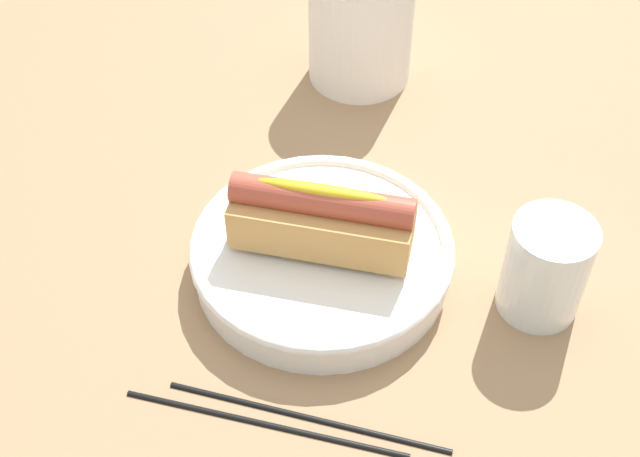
# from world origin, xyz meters

# --- Properties ---
(ground_plane) EXTENTS (2.40, 2.40, 0.00)m
(ground_plane) POSITION_xyz_m (0.00, 0.00, 0.00)
(ground_plane) COLOR #9E7A56
(serving_bowl) EXTENTS (0.23, 0.23, 0.04)m
(serving_bowl) POSITION_xyz_m (-0.00, -0.00, 0.02)
(serving_bowl) COLOR white
(serving_bowl) RESTS_ON ground_plane
(hotdog_front) EXTENTS (0.15, 0.05, 0.06)m
(hotdog_front) POSITION_xyz_m (-0.00, -0.00, 0.06)
(hotdog_front) COLOR tan
(hotdog_front) RESTS_ON serving_bowl
(water_glass) EXTENTS (0.07, 0.07, 0.09)m
(water_glass) POSITION_xyz_m (0.18, 0.00, 0.04)
(water_glass) COLOR white
(water_glass) RESTS_ON ground_plane
(paper_towel_roll) EXTENTS (0.11, 0.11, 0.13)m
(paper_towel_roll) POSITION_xyz_m (-0.02, 0.29, 0.07)
(paper_towel_roll) COLOR white
(paper_towel_roll) RESTS_ON ground_plane
(chopstick_near) EXTENTS (0.22, 0.02, 0.01)m
(chopstick_near) POSITION_xyz_m (0.02, -0.15, 0.00)
(chopstick_near) COLOR black
(chopstick_near) RESTS_ON ground_plane
(chopstick_far) EXTENTS (0.22, 0.01, 0.01)m
(chopstick_far) POSITION_xyz_m (-0.01, -0.16, 0.00)
(chopstick_far) COLOR black
(chopstick_far) RESTS_ON ground_plane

